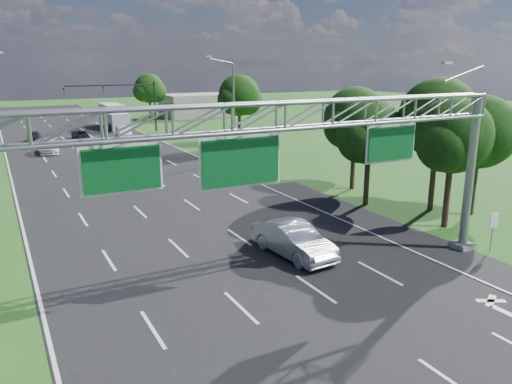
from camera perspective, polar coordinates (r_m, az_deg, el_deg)
ground at (r=37.37m, az=-11.86°, el=-0.51°), size 220.00×220.00×0.00m
road at (r=37.37m, az=-11.86°, el=-0.51°), size 18.00×180.00×0.02m
road_flare at (r=29.00m, az=17.79°, el=-5.30°), size 3.00×30.00×0.02m
sign_gantry at (r=19.76m, az=3.02°, el=6.95°), size 23.50×1.00×9.56m
regulatory_sign at (r=28.33m, az=25.50°, el=-3.30°), size 0.60×0.08×2.10m
traffic_signal at (r=72.03m, az=-14.25°, el=10.65°), size 12.21×0.24×7.00m
streetlight_r_mid at (r=49.65m, az=-2.77°, el=9.99°), size 2.97×0.22×10.16m
tree_cluster_right at (r=34.57m, az=17.75°, el=6.90°), size 9.91×14.60×8.68m
tree_verge_rd at (r=58.94m, az=-1.88°, el=10.76°), size 5.76×4.80×8.28m
tree_verge_re at (r=86.31m, az=-12.07°, el=11.36°), size 5.76×4.80×7.84m
building_right at (r=93.43m, az=-6.72°, el=9.83°), size 12.00×9.00×4.00m
silver_sedan at (r=25.32m, az=4.29°, el=-5.47°), size 2.30×5.30×1.70m
car_queue_a at (r=58.80m, az=-22.53°, el=4.82°), size 2.54×5.02×1.40m
car_queue_b at (r=67.94m, az=-19.43°, el=6.14°), size 2.05×4.09×1.11m
car_queue_c at (r=67.49m, az=-24.04°, el=5.77°), size 1.96×4.13×1.36m
car_queue_d at (r=68.02m, az=-14.89°, el=6.67°), size 2.13×4.78×1.52m
box_truck at (r=78.41m, az=-15.95°, el=8.27°), size 2.86×9.31×3.53m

